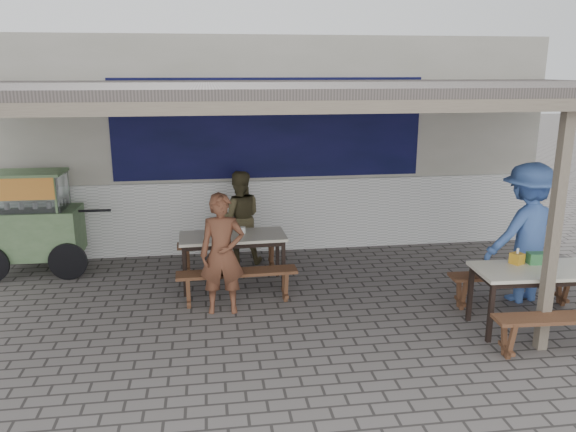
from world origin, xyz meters
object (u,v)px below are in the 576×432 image
Objects in this scene: bench_right_wall at (513,281)px; patron_street_side at (222,254)px; table_right at (542,275)px; vendor_cart at (31,219)px; bench_left_street at (237,279)px; condiment_jar at (243,230)px; patron_wall_side at (239,218)px; tissue_box at (517,258)px; patron_right_table at (526,233)px; bench_left_wall at (230,249)px; bench_right_street at (570,325)px; condiment_bowl at (213,233)px; donation_box at (536,258)px; table_left at (233,241)px.

bench_right_wall is 3.73m from patron_street_side.
table_right is 0.81× the size of vendor_cart.
bench_left_street is 17.65× the size of condiment_jar.
condiment_jar reaches higher than table_right.
tissue_box is (3.12, -2.64, 0.08)m from patron_wall_side.
patron_wall_side is at bearing 149.68° from bench_right_wall.
bench_left_street is 3.80m from patron_right_table.
table_right is at bearing -12.76° from patron_street_side.
patron_wall_side is at bearing 139.84° from tissue_box.
bench_left_wall and bench_right_street have the same top height.
bench_right_wall is 0.91× the size of patron_right_table.
table_right reaches higher than bench_left_wall.
bench_right_wall is (0.03, 0.63, -0.33)m from table_right.
bench_left_street is 1.67m from patron_wall_side.
donation_box is at bearing -24.69° from condiment_bowl.
patron_right_table is at bearing 69.10° from donation_box.
donation_box reaches higher than bench_right_wall.
bench_left_street is 0.94× the size of bench_right_wall.
donation_box is 2.26× the size of condiment_jar.
tissue_box reaches higher than condiment_bowl.
patron_street_side is 17.18× the size of condiment_jar.
bench_right_wall is (0.06, 1.26, 0.00)m from bench_right_street.
bench_left_street is 0.99× the size of table_right.
bench_right_street is at bearing -34.23° from condiment_bowl.
vendor_cart reaches higher than bench_right_street.
patron_wall_side is 11.36× the size of tissue_box.
bench_right_wall is 0.85× the size of vendor_cart.
bench_right_street is 1.09× the size of patron_street_side.
table_left is 0.29m from condiment_bowl.
patron_right_table is at bearing -16.79° from condiment_jar.
tissue_box is at bearing -25.67° from condiment_bowl.
table_right is (3.51, -2.48, 0.33)m from bench_left_wall.
patron_right_table reaches higher than patron_wall_side.
bench_left_wall is 0.73m from condiment_jar.
condiment_bowl is (-0.10, 0.89, 0.01)m from patron_street_side.
patron_street_side reaches higher than bench_right_wall.
patron_street_side is 7.51× the size of condiment_bowl.
patron_street_side is at bearing 158.50° from bench_right_street.
condiment_bowl is at bearing -174.42° from condiment_jar.
table_right reaches higher than bench_right_street.
vendor_cart is at bearing 161.00° from condiment_bowl.
tissue_box is (-0.18, 0.83, 0.47)m from bench_right_street.
tissue_box is 0.65× the size of donation_box.
bench_left_street is 3.90m from bench_right_street.
patron_street_side reaches higher than donation_box.
table_left is 0.89× the size of bench_right_wall.
tissue_box is (3.44, -0.81, 0.05)m from patron_street_side.
donation_box is (0.23, -0.03, 0.00)m from tissue_box.
patron_right_table is (3.76, -1.00, 0.25)m from table_left.
patron_wall_side is at bearing -42.50° from patron_right_table.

